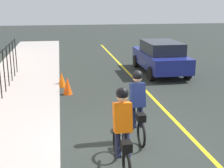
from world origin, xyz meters
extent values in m
plane|color=#262D29|center=(0.00, 0.00, 0.00)|extent=(80.00, 80.00, 0.00)
cube|color=yellow|center=(0.00, -1.60, 0.00)|extent=(36.00, 0.12, 0.01)
cylinder|color=black|center=(3.94, 3.80, 0.95)|extent=(0.04, 0.04, 1.60)
cylinder|color=black|center=(4.78, 3.80, 0.95)|extent=(0.04, 0.04, 1.60)
cylinder|color=black|center=(5.62, 3.80, 0.95)|extent=(0.04, 0.04, 1.60)
cylinder|color=black|center=(6.46, 3.80, 0.95)|extent=(0.04, 0.04, 1.60)
cylinder|color=black|center=(7.30, 3.80, 0.95)|extent=(0.04, 0.04, 1.60)
cylinder|color=black|center=(8.14, 3.80, 0.95)|extent=(0.04, 0.04, 1.60)
torus|color=black|center=(0.82, -0.15, 0.33)|extent=(0.66, 0.07, 0.66)
torus|color=black|center=(-0.23, -0.16, 0.33)|extent=(0.66, 0.07, 0.66)
cube|color=black|center=(0.30, -0.15, 0.58)|extent=(0.93, 0.05, 0.24)
cylinder|color=black|center=(0.15, -0.16, 0.73)|extent=(0.03, 0.03, 0.35)
cube|color=navy|center=(0.20, -0.16, 1.21)|extent=(0.35, 0.36, 0.63)
sphere|color=tan|center=(0.25, -0.15, 1.62)|extent=(0.22, 0.22, 0.22)
sphere|color=black|center=(0.25, -0.15, 1.70)|extent=(0.26, 0.26, 0.26)
cylinder|color=#191E38|center=(0.18, -0.06, 0.68)|extent=(0.34, 0.12, 0.65)
cylinder|color=#191E38|center=(0.18, -0.26, 0.68)|extent=(0.34, 0.12, 0.65)
cube|color=black|center=(-0.18, -0.16, 0.75)|extent=(0.24, 0.20, 0.18)
torus|color=black|center=(-0.61, 0.52, 0.33)|extent=(0.66, 0.07, 0.66)
torus|color=black|center=(-1.66, 0.51, 0.33)|extent=(0.66, 0.07, 0.66)
cube|color=black|center=(-1.14, 0.52, 0.58)|extent=(0.93, 0.05, 0.24)
cylinder|color=black|center=(-1.29, 0.51, 0.73)|extent=(0.03, 0.03, 0.35)
cube|color=#E46009|center=(-1.24, 0.51, 1.21)|extent=(0.35, 0.36, 0.63)
sphere|color=tan|center=(-1.19, 0.51, 1.62)|extent=(0.22, 0.22, 0.22)
sphere|color=black|center=(-1.19, 0.51, 1.70)|extent=(0.26, 0.26, 0.26)
cylinder|color=#191E38|center=(-1.26, 0.61, 0.68)|extent=(0.34, 0.12, 0.65)
cylinder|color=#191E38|center=(-1.25, 0.41, 0.68)|extent=(0.34, 0.12, 0.65)
cube|color=black|center=(-1.61, 0.51, 0.75)|extent=(0.24, 0.20, 0.18)
cube|color=navy|center=(7.51, -3.14, 0.67)|extent=(4.42, 1.85, 0.70)
cube|color=#1E232D|center=(7.31, -3.14, 1.30)|extent=(2.48, 1.61, 0.56)
cylinder|color=black|center=(9.02, -2.31, 0.32)|extent=(0.64, 0.23, 0.64)
cylinder|color=black|center=(9.00, -4.01, 0.32)|extent=(0.64, 0.23, 0.64)
cylinder|color=black|center=(6.03, -2.28, 0.32)|extent=(0.64, 0.23, 0.64)
cylinder|color=black|center=(6.01, -3.98, 0.32)|extent=(0.64, 0.23, 0.64)
cone|color=orange|center=(5.62, 1.70, 0.32)|extent=(0.36, 0.36, 0.63)
cone|color=#EE4D0E|center=(4.54, 1.49, 0.34)|extent=(0.36, 0.36, 0.67)
camera|label=1|loc=(-6.95, 1.69, 3.47)|focal=49.58mm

